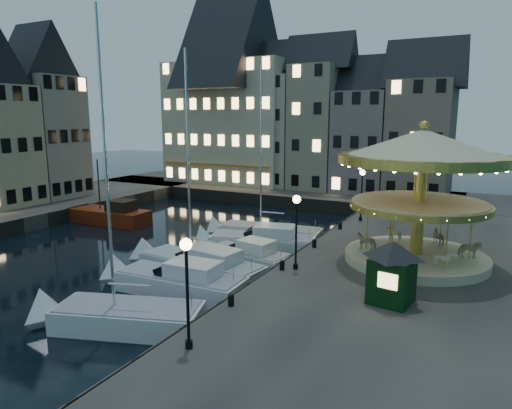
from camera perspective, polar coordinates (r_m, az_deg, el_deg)
The scene contains 30 objects.
ground at distance 28.84m, azimuth -9.34°, elevation -8.78°, with size 160.00×160.00×0.00m, color black.
quay_east at distance 29.06m, azimuth 21.52°, elevation -7.91°, with size 16.00×56.00×1.30m, color #474442.
quay_north at distance 56.01m, azimuth 1.42°, elevation 1.71°, with size 44.00×12.00×1.30m, color #474442.
quaywall_e at distance 30.83m, azimuth 6.53°, elevation -6.12°, with size 0.15×44.00×1.30m, color #47423A.
quaywall_n at distance 49.85m, azimuth 0.41°, elevation 0.55°, with size 48.00×0.15×1.30m, color #47423A.
quaywall_w at distance 42.79m, azimuth -27.29°, elevation -2.44°, with size 0.15×44.00×1.30m, color #47423A.
streetlamp_a at distance 16.64m, azimuth -8.63°, elevation -9.04°, with size 0.44×0.44×4.17m.
streetlamp_b at distance 25.04m, azimuth 5.07°, elevation -2.13°, with size 0.44×0.44×4.17m.
streetlamp_c at distance 37.64m, azimuth 13.09°, elevation 2.05°, with size 0.44×0.44×4.17m.
bollard_a at distance 20.92m, azimuth -3.15°, elevation -11.74°, with size 0.30×0.30×0.57m.
bollard_b at distance 25.48m, azimuth 3.28°, elevation -7.51°, with size 0.30×0.30×0.57m.
bollard_c at distance 29.91m, azimuth 7.29°, elevation -4.77°, with size 0.30×0.30×0.57m.
bollard_d at distance 34.95m, azimuth 10.48°, elevation -2.56°, with size 0.30×0.30×0.57m.
townhouse_na at distance 62.92m, azimuth -7.25°, elevation 9.17°, with size 5.50×8.00×12.80m.
townhouse_nb at distance 59.95m, azimuth -2.93°, elevation 9.63°, with size 6.16×8.00×13.80m.
townhouse_nc at distance 57.08m, azimuth 2.37°, elevation 10.07°, with size 6.82×8.00×14.80m.
townhouse_nd at distance 54.85m, azimuth 7.90°, elevation 10.47°, with size 5.50×8.00×15.80m.
townhouse_ne at distance 53.25m, azimuth 13.43°, elevation 8.64°, with size 6.16×8.00×12.80m.
townhouse_nf at distance 52.04m, azimuth 19.98°, elevation 8.79°, with size 6.82×8.00×13.80m.
townhouse_wc at distance 53.57m, azimuth -25.13°, elevation 8.68°, with size 8.80×5.50×14.20m.
hotel_corner at distance 59.91m, azimuth -2.90°, elevation 11.07°, with size 17.60×9.00×16.80m.
motorboat_a at distance 22.64m, azimuth -16.98°, elevation -13.33°, with size 7.77×4.79×12.99m.
motorboat_b at distance 26.10m, azimuth -10.19°, elevation -9.45°, with size 8.48×2.83×2.15m.
motorboat_c at distance 28.56m, azimuth -7.47°, elevation -7.48°, with size 9.49×3.48×12.54m.
motorboat_d at distance 30.00m, azimuth -1.67°, elevation -6.56°, with size 6.78×3.04×2.15m.
motorboat_e at distance 33.41m, azimuth 0.15°, elevation -4.70°, with size 8.66×4.43×2.15m.
motorboat_f at distance 36.28m, azimuth 0.92°, elevation -3.63°, with size 9.16×3.38×12.10m.
red_fishing_boat at distance 43.81m, azimuth -17.73°, elevation -1.37°, with size 7.90×3.09×6.03m.
carousel at distance 27.39m, azimuth 19.99°, elevation 4.00°, with size 9.30×9.30×8.14m.
ticket_kiosk at distance 21.56m, azimuth 16.72°, elevation -6.81°, with size 2.82×2.82×3.30m.
Camera 1 is at (16.60, -21.50, 9.68)m, focal length 32.00 mm.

